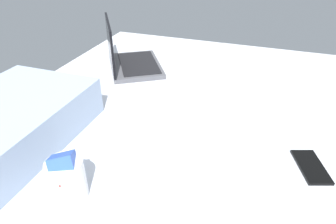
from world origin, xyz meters
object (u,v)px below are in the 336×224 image
laptop (129,59)px  snack_cup (67,178)px  pillow (7,123)px  cell_phone (311,167)px

laptop → snack_cup: (-78.58, -21.51, 1.63)cm
snack_cup → pillow: 34.10cm
laptop → pillow: 65.67cm
cell_phone → pillow: size_ratio=0.27×
snack_cup → pillow: snack_cup is taller
cell_phone → pillow: pillow is taller
laptop → snack_cup: size_ratio=2.83×
pillow → laptop: bearing=-8.5°
snack_cup → cell_phone: (31.48, -57.79, -5.64)cm
snack_cup → pillow: bearing=66.4°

